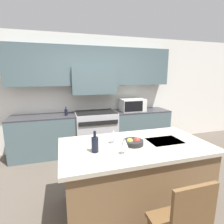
{
  "coord_description": "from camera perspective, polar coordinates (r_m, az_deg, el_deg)",
  "views": [
    {
      "loc": [
        -0.76,
        -2.05,
        1.77
      ],
      "look_at": [
        0.06,
        0.71,
        1.17
      ],
      "focal_mm": 28.0,
      "sensor_mm": 36.0,
      "label": 1
    }
  ],
  "objects": [
    {
      "name": "microwave",
      "position": [
        4.33,
        6.69,
        2.32
      ],
      "size": [
        0.58,
        0.42,
        0.3
      ],
      "color": "silver",
      "rests_on": "back_counter"
    },
    {
      "name": "kitchen_island",
      "position": [
        2.48,
        7.38,
        -20.12
      ],
      "size": [
        1.88,
        1.02,
        0.92
      ],
      "color": "brown",
      "rests_on": "ground_plane"
    },
    {
      "name": "range_stove",
      "position": [
        4.18,
        -5.26,
        -6.29
      ],
      "size": [
        0.94,
        0.7,
        0.95
      ],
      "color": "#B7B7BC",
      "rests_on": "ground_plane"
    },
    {
      "name": "wine_glass_near",
      "position": [
        1.95,
        4.16,
        -10.31
      ],
      "size": [
        0.08,
        0.08,
        0.18
      ],
      "color": "white",
      "rests_on": "kitchen_island"
    },
    {
      "name": "back_counter",
      "position": [
        4.21,
        -5.31,
        -6.43
      ],
      "size": [
        3.69,
        0.62,
        0.91
      ],
      "color": "#4C6066",
      "rests_on": "ground_plane"
    },
    {
      "name": "ground_plane",
      "position": [
        2.82,
        3.28,
        -27.16
      ],
      "size": [
        10.0,
        10.0,
        0.0
      ],
      "primitive_type": "plane",
      "color": "brown"
    },
    {
      "name": "back_cabinetry",
      "position": [
        4.24,
        -6.27,
        9.48
      ],
      "size": [
        10.0,
        0.46,
        2.7
      ],
      "color": "silver",
      "rests_on": "ground_plane"
    },
    {
      "name": "wine_glass_far",
      "position": [
        2.24,
        0.46,
        -7.29
      ],
      "size": [
        0.08,
        0.08,
        0.18
      ],
      "color": "white",
      "rests_on": "kitchen_island"
    },
    {
      "name": "oil_bottle_on_counter",
      "position": [
        3.95,
        -14.77,
        -0.03
      ],
      "size": [
        0.07,
        0.07,
        0.19
      ],
      "color": "black",
      "rests_on": "back_counter"
    },
    {
      "name": "wine_bottle",
      "position": [
        2.01,
        -5.59,
        -10.39
      ],
      "size": [
        0.08,
        0.08,
        0.25
      ],
      "color": "black",
      "rests_on": "kitchen_island"
    },
    {
      "name": "island_chair",
      "position": [
        1.86,
        22.13,
        -30.79
      ],
      "size": [
        0.42,
        0.4,
        0.96
      ],
      "color": "brown",
      "rests_on": "ground_plane"
    },
    {
      "name": "fruit_bowl",
      "position": [
        2.24,
        7.01,
        -9.72
      ],
      "size": [
        0.25,
        0.25,
        0.09
      ],
      "color": "black",
      "rests_on": "kitchen_island"
    }
  ]
}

